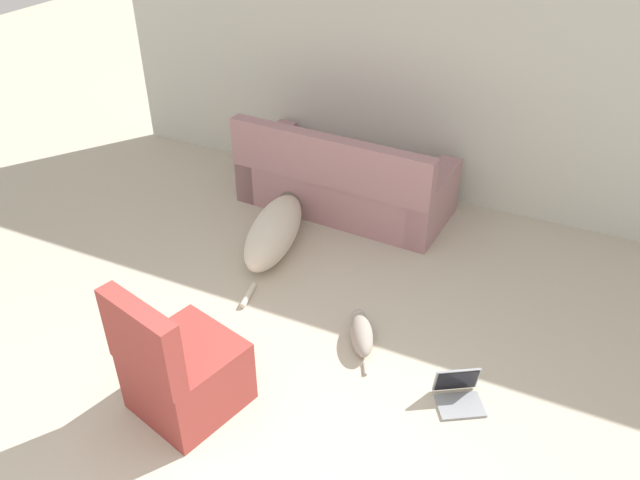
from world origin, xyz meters
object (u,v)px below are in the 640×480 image
object	(u,v)px
cat	(361,333)
laptop_open	(458,390)
couch	(344,183)
book_cream	(161,329)
dog	(277,227)
side_chair	(181,370)

from	to	relation	value
cat	laptop_open	bearing A→B (deg)	-133.99
couch	book_cream	bearing A→B (deg)	80.45
dog	couch	bearing A→B (deg)	-28.96
cat	laptop_open	size ratio (longest dim) A/B	1.50
laptop_open	cat	bearing A→B (deg)	131.49
laptop_open	side_chair	distance (m)	1.78
dog	book_cream	xyz separation A→B (m)	(-0.24, -1.38, -0.17)
couch	laptop_open	world-z (taller)	couch
cat	laptop_open	world-z (taller)	laptop_open
couch	laptop_open	xyz separation A→B (m)	(1.66, -1.94, -0.20)
cat	side_chair	distance (m)	1.33
dog	cat	size ratio (longest dim) A/B	2.80
couch	book_cream	xyz separation A→B (m)	(-0.51, -2.23, -0.26)
laptop_open	side_chair	world-z (taller)	side_chair
side_chair	book_cream	bearing A→B (deg)	-26.07
cat	side_chair	size ratio (longest dim) A/B	0.60
couch	book_cream	world-z (taller)	couch
cat	book_cream	bearing A→B (deg)	83.51
couch	cat	distance (m)	1.93
couch	cat	size ratio (longest dim) A/B	3.50
side_chair	couch	bearing A→B (deg)	-73.20
side_chair	cat	bearing A→B (deg)	-112.33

